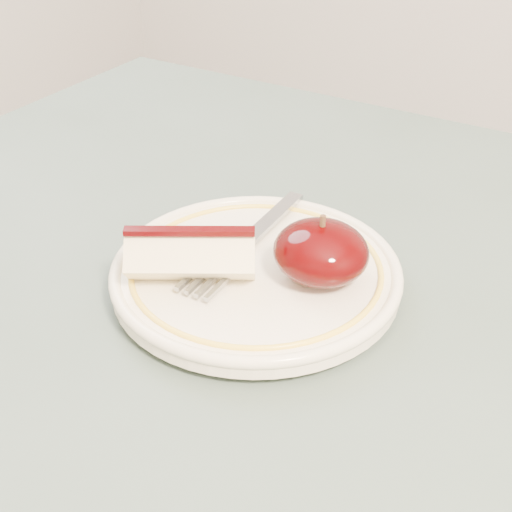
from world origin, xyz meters
The scene contains 5 objects.
table centered at (0.00, 0.00, 0.66)m, with size 0.90×0.90×0.75m.
plate centered at (-0.04, 0.07, 0.76)m, with size 0.21×0.21×0.02m.
apple_half centered at (0.01, 0.08, 0.79)m, with size 0.07×0.06×0.05m.
apple_wedge centered at (-0.07, 0.03, 0.79)m, with size 0.09×0.08×0.04m.
fork centered at (-0.06, 0.09, 0.77)m, with size 0.03×0.16×0.00m.
Camera 1 is at (0.18, -0.29, 1.05)m, focal length 50.00 mm.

